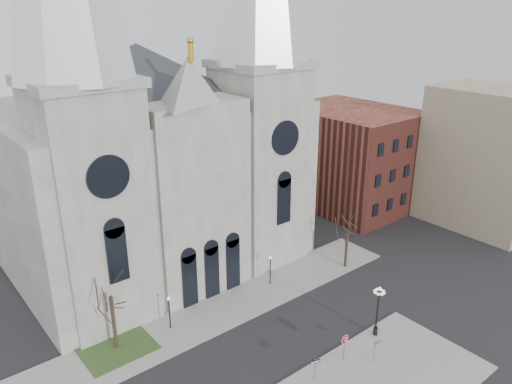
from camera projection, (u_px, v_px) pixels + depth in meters
ground at (306, 367)px, 40.77m from camera, size 160.00×160.00×0.00m
sidewalk_near at (379, 384)px, 38.90m from camera, size 18.00×10.00×0.14m
sidewalk_far at (227, 307)px, 48.69m from camera, size 40.00×6.00×0.14m
grass_patch at (117, 348)px, 42.91m from camera, size 6.00×5.00×0.18m
cathedral at (154, 101)px, 50.68m from camera, size 33.00×26.66×54.00m
bg_building_brick at (349, 157)px, 71.90m from camera, size 14.00×18.00×14.00m
bg_building_tan at (486, 159)px, 64.35m from camera, size 10.00×14.00×18.00m
tree_left at (110, 293)px, 40.94m from camera, size 3.20×3.20×7.50m
tree_right at (348, 231)px, 54.54m from camera, size 3.20×3.20×6.00m
ped_lamp_left at (169, 307)px, 44.70m from camera, size 0.32×0.32×3.26m
ped_lamp_right at (270, 265)px, 51.79m from camera, size 0.32×0.32×3.26m
stop_sign at (345, 342)px, 40.87m from camera, size 0.82×0.34×2.42m
globe_lamp at (378, 305)px, 43.49m from camera, size 1.38×1.38×4.89m
one_way_sign at (315, 365)px, 38.81m from camera, size 0.83×0.29×1.95m
street_name_sign at (375, 349)px, 40.89m from camera, size 0.61×0.22×1.98m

